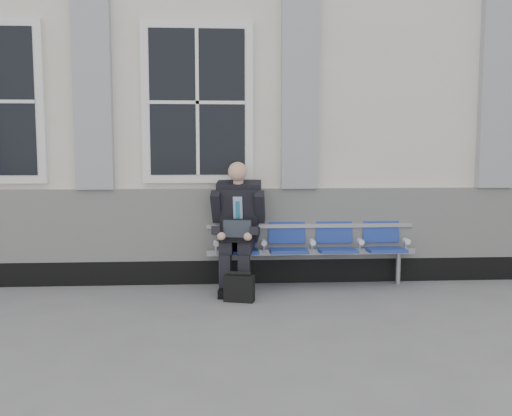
{
  "coord_description": "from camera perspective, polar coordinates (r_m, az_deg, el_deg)",
  "views": [
    {
      "loc": [
        0.62,
        -5.61,
        1.72
      ],
      "look_at": [
        1.03,
        0.9,
        1.01
      ],
      "focal_mm": 40.0,
      "sensor_mm": 36.0,
      "label": 1
    }
  ],
  "objects": [
    {
      "name": "bench",
      "position": [
        7.12,
        5.57,
        -3.3
      ],
      "size": [
        2.6,
        0.47,
        0.91
      ],
      "color": "#9EA0A3",
      "rests_on": "ground"
    },
    {
      "name": "briefcase",
      "position": [
        6.4,
        -1.69,
        -7.97
      ],
      "size": [
        0.36,
        0.22,
        0.34
      ],
      "color": "black",
      "rests_on": "ground"
    },
    {
      "name": "ground",
      "position": [
        5.9,
        -9.64,
        -10.87
      ],
      "size": [
        70.0,
        70.0,
        0.0
      ],
      "primitive_type": "plane",
      "color": "slate",
      "rests_on": "ground"
    },
    {
      "name": "station_building",
      "position": [
        9.12,
        -7.71,
        9.28
      ],
      "size": [
        14.4,
        4.4,
        4.49
      ],
      "color": "silver",
      "rests_on": "ground"
    },
    {
      "name": "businessman",
      "position": [
        6.85,
        -1.83,
        -1.4
      ],
      "size": [
        0.68,
        0.91,
        1.54
      ],
      "color": "black",
      "rests_on": "ground"
    }
  ]
}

